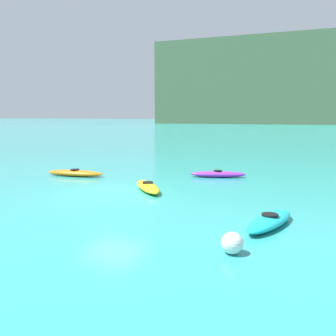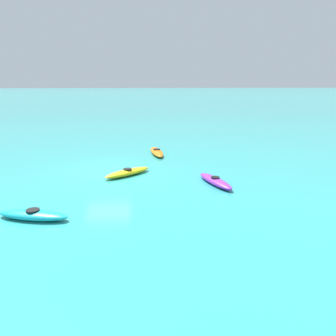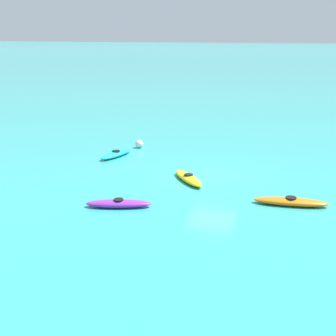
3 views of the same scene
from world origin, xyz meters
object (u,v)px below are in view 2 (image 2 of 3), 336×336
kayak_cyan (33,215)px  kayak_orange (157,152)px  kayak_yellow (128,172)px  kayak_purple (215,181)px

kayak_cyan → kayak_orange: size_ratio=0.86×
kayak_orange → kayak_yellow: 5.44m
kayak_cyan → kayak_yellow: size_ratio=1.05×
kayak_orange → kayak_purple: size_ratio=1.12×
kayak_cyan → kayak_purple: 8.34m
kayak_purple → kayak_yellow: bearing=-114.1°
kayak_cyan → kayak_yellow: same height
kayak_cyan → kayak_purple: size_ratio=0.96×
kayak_cyan → kayak_yellow: (-5.42, 3.24, -0.00)m
kayak_cyan → kayak_purple: (-3.48, 7.59, -0.00)m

